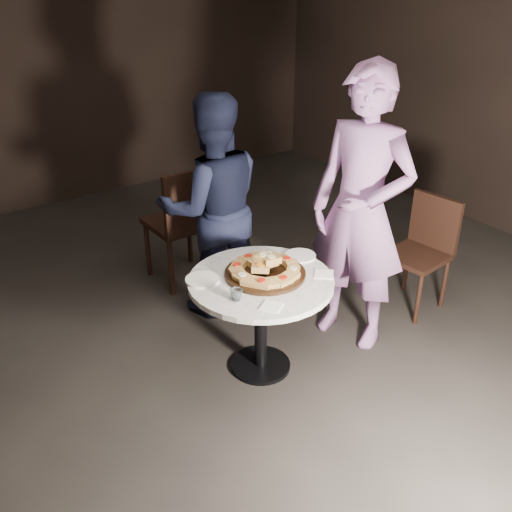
# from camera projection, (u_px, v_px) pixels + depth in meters

# --- Properties ---
(floor) EXTENTS (7.00, 7.00, 0.00)m
(floor) POSITION_uv_depth(u_px,v_px,m) (270.00, 359.00, 3.71)
(floor) COLOR black
(floor) RESTS_ON ground
(table) EXTENTS (0.91, 0.91, 0.65)m
(table) POSITION_uv_depth(u_px,v_px,m) (261.00, 296.00, 3.40)
(table) COLOR black
(table) RESTS_ON ground
(serving_board) EXTENTS (0.61, 0.61, 0.02)m
(serving_board) POSITION_uv_depth(u_px,v_px,m) (265.00, 274.00, 3.38)
(serving_board) COLOR black
(serving_board) RESTS_ON table
(focaccia_pile) EXTENTS (0.43, 0.43, 0.11)m
(focaccia_pile) POSITION_uv_depth(u_px,v_px,m) (265.00, 267.00, 3.36)
(focaccia_pile) COLOR #A77B40
(focaccia_pile) RESTS_ON serving_board
(plate_left) EXTENTS (0.24, 0.24, 0.01)m
(plate_left) POSITION_uv_depth(u_px,v_px,m) (202.00, 279.00, 3.33)
(plate_left) COLOR white
(plate_left) RESTS_ON table
(plate_right) EXTENTS (0.25, 0.25, 0.01)m
(plate_right) POSITION_uv_depth(u_px,v_px,m) (300.00, 256.00, 3.60)
(plate_right) COLOR white
(plate_right) RESTS_ON table
(water_glass) EXTENTS (0.09, 0.09, 0.07)m
(water_glass) POSITION_uv_depth(u_px,v_px,m) (237.00, 295.00, 3.13)
(water_glass) COLOR silver
(water_glass) RESTS_ON table
(napkin_near) EXTENTS (0.15, 0.15, 0.01)m
(napkin_near) POSITION_uv_depth(u_px,v_px,m) (272.00, 307.00, 3.07)
(napkin_near) COLOR white
(napkin_near) RESTS_ON table
(napkin_far) EXTENTS (0.16, 0.16, 0.01)m
(napkin_far) POSITION_uv_depth(u_px,v_px,m) (324.00, 274.00, 3.39)
(napkin_far) COLOR white
(napkin_far) RESTS_ON table
(chair_far) EXTENTS (0.46, 0.48, 0.97)m
(chair_far) POSITION_uv_depth(u_px,v_px,m) (185.00, 218.00, 4.34)
(chair_far) COLOR black
(chair_far) RESTS_ON ground
(chair_right) EXTENTS (0.45, 0.43, 0.83)m
(chair_right) POSITION_uv_depth(u_px,v_px,m) (424.00, 245.00, 4.12)
(chair_right) COLOR black
(chair_right) RESTS_ON ground
(diner_navy) EXTENTS (0.92, 0.81, 1.58)m
(diner_navy) POSITION_uv_depth(u_px,v_px,m) (213.00, 208.00, 3.93)
(diner_navy) COLOR black
(diner_navy) RESTS_ON ground
(diner_teal) EXTENTS (0.62, 0.77, 1.83)m
(diner_teal) POSITION_uv_depth(u_px,v_px,m) (361.00, 212.00, 3.56)
(diner_teal) COLOR #815A8F
(diner_teal) RESTS_ON ground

